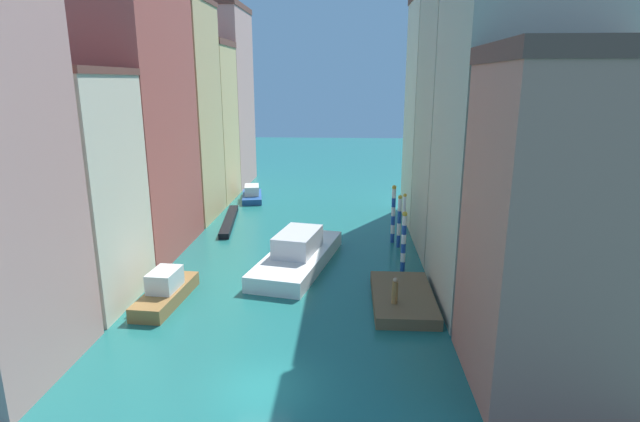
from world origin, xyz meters
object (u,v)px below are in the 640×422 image
waterfront_dock (403,298)px  person_on_dock (395,291)px  motorboat_1 (252,194)px  mooring_pole_1 (404,226)px  mooring_pole_3 (393,213)px  motorboat_0 (166,291)px  mooring_pole_0 (404,241)px  mooring_pole_2 (399,221)px  gondola_black (229,221)px  vaporetto_white (298,254)px

waterfront_dock → person_on_dock: 1.97m
motorboat_1 → mooring_pole_1: bearing=-50.9°
mooring_pole_3 → motorboat_0: size_ratio=0.80×
motorboat_0 → motorboat_1: 27.66m
mooring_pole_0 → mooring_pole_1: size_ratio=0.86×
mooring_pole_0 → mooring_pole_1: bearing=84.6°
person_on_dock → motorboat_0: (-14.02, 0.83, -0.69)m
person_on_dock → mooring_pole_0: size_ratio=0.36×
person_on_dock → mooring_pole_2: 12.49m
mooring_pole_3 → motorboat_1: (-14.91, 14.84, -1.91)m
person_on_dock → gondola_black: size_ratio=0.15×
mooring_pole_2 → motorboat_1: size_ratio=0.71×
person_on_dock → gondola_black: 23.47m
person_on_dock → motorboat_0: person_on_dock is taller
mooring_pole_3 → gondola_black: bearing=162.0°
mooring_pole_2 → motorboat_0: mooring_pole_2 is taller
motorboat_1 → motorboat_0: bearing=-90.2°
waterfront_dock → gondola_black: waterfront_dock is taller
vaporetto_white → gondola_black: vaporetto_white is taller
gondola_black → motorboat_1: (0.33, 9.88, 0.37)m
mooring_pole_0 → gondola_black: 19.40m
gondola_black → motorboat_1: 9.90m
mooring_pole_0 → vaporetto_white: (-7.66, 0.55, -1.37)m
waterfront_dock → mooring_pole_3: 12.35m
gondola_black → motorboat_0: 17.78m
person_on_dock → mooring_pole_1: bearing=81.4°
mooring_pole_3 → gondola_black: mooring_pole_3 is taller
mooring_pole_3 → mooring_pole_2: bearing=-72.9°
mooring_pole_1 → vaporetto_white: size_ratio=0.43×
mooring_pole_2 → motorboat_0: bearing=-143.1°
mooring_pole_0 → mooring_pole_2: (0.18, 5.34, -0.02)m
waterfront_dock → person_on_dock: (-0.66, -1.50, 1.09)m
mooring_pole_0 → motorboat_0: mooring_pole_0 is taller
mooring_pole_0 → motorboat_1: (-15.12, 21.44, -1.65)m
mooring_pole_1 → gondola_black: 18.27m
person_on_dock → vaporetto_white: vaporetto_white is taller
person_on_dock → mooring_pole_3: size_ratio=0.32×
mooring_pole_0 → motorboat_0: size_ratio=0.71×
waterfront_dock → vaporetto_white: 9.39m
mooring_pole_0 → mooring_pole_1: (0.24, 2.51, 0.35)m
mooring_pole_1 → motorboat_1: (-15.36, 18.93, -2.01)m
mooring_pole_1 → vaporetto_white: bearing=-166.1°
vaporetto_white → motorboat_1: (-7.46, 20.88, -0.28)m
person_on_dock → gondola_black: bearing=127.5°
waterfront_dock → mooring_pole_3: bearing=88.4°
person_on_dock → waterfront_dock: bearing=66.4°
mooring_pole_2 → motorboat_1: bearing=133.5°
mooring_pole_3 → motorboat_0: bearing=-139.5°
mooring_pole_1 → vaporetto_white: (-7.90, -1.96, -1.73)m
mooring_pole_2 → vaporetto_white: 9.28m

